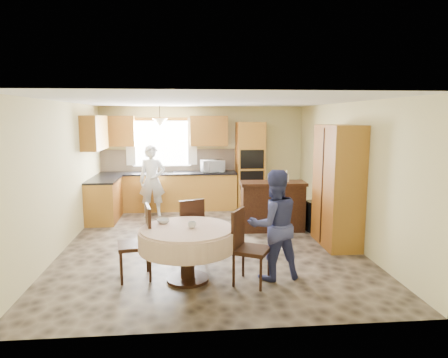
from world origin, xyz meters
TOP-DOWN VIEW (x-y plane):
  - floor at (0.00, 0.00)m, footprint 5.00×6.00m
  - ceiling at (0.00, 0.00)m, footprint 5.00×6.00m
  - wall_back at (0.00, 3.00)m, footprint 5.00×0.02m
  - wall_front at (0.00, -3.00)m, footprint 5.00×0.02m
  - wall_left at (-2.50, 0.00)m, footprint 0.02×6.00m
  - wall_right at (2.50, 0.00)m, footprint 0.02×6.00m
  - window at (-1.00, 2.98)m, footprint 1.40×0.03m
  - curtain_left at (-1.75, 2.93)m, footprint 0.22×0.02m
  - curtain_right at (-0.25, 2.93)m, footprint 0.22×0.02m
  - base_cab_back at (-0.85, 2.70)m, footprint 3.30×0.60m
  - counter_back at (-0.85, 2.70)m, footprint 3.30×0.64m
  - base_cab_left at (-2.20, 1.80)m, footprint 0.60×1.20m
  - counter_left at (-2.20, 1.80)m, footprint 0.64×1.20m
  - backsplash at (-0.85, 2.99)m, footprint 3.30×0.02m
  - wall_cab_left at (-2.05, 2.83)m, footprint 0.85×0.33m
  - wall_cab_right at (0.15, 2.83)m, footprint 0.90×0.33m
  - wall_cab_side at (-2.33, 1.80)m, footprint 0.33×1.20m
  - oven_tower at (1.15, 2.69)m, footprint 0.66×0.62m
  - oven_upper at (1.15, 2.38)m, footprint 0.56×0.01m
  - oven_lower at (1.15, 2.38)m, footprint 0.56×0.01m
  - pendant at (-1.00, 2.50)m, footprint 0.36×0.36m
  - sideboard at (1.30, 0.71)m, footprint 1.30×0.57m
  - space_heater at (2.17, 0.59)m, footprint 0.48×0.38m
  - cupboard at (2.22, -0.31)m, footprint 0.55×1.10m
  - dining_table at (-0.39, -1.65)m, footprint 1.32×1.32m
  - chair_left at (-1.04, -1.48)m, footprint 0.52×0.52m
  - chair_back at (-0.36, -0.78)m, footprint 0.55×0.55m
  - chair_right at (0.39, -1.79)m, footprint 0.59×0.59m
  - framed_picture at (2.47, 1.06)m, footprint 0.06×0.56m
  - microwave at (0.22, 2.65)m, footprint 0.60×0.46m
  - person_sink at (-1.18, 2.12)m, footprint 0.62×0.44m
  - person_dining at (0.80, -1.66)m, footprint 0.84×0.71m
  - bowl_sideboard at (0.97, 0.71)m, footprint 0.24×0.24m
  - bottle_sideboard at (1.57, 0.71)m, footprint 0.12×0.12m
  - cup_table at (-0.33, -1.67)m, footprint 0.14×0.14m
  - bowl_table at (-0.73, -1.38)m, footprint 0.19×0.19m

SIDE VIEW (x-z plane):
  - floor at x=0.00m, z-range -0.01..0.01m
  - space_heater at x=2.17m, z-range 0.00..0.60m
  - base_cab_back at x=-0.85m, z-range 0.00..0.88m
  - base_cab_left at x=-2.20m, z-range 0.00..0.88m
  - sideboard at x=1.30m, z-range 0.00..0.92m
  - chair_back at x=-0.36m, z-range 0.05..1.03m
  - chair_right at x=0.39m, z-range 0.05..1.07m
  - chair_left at x=-1.04m, z-range 0.05..1.08m
  - dining_table at x=-0.39m, z-range 0.21..0.96m
  - oven_lower at x=1.15m, z-range 0.53..0.97m
  - person_dining at x=0.80m, z-range 0.00..1.53m
  - bowl_table at x=-0.73m, z-range 0.75..0.81m
  - cup_table at x=-0.33m, z-range 0.75..0.84m
  - person_sink at x=-1.18m, z-range 0.00..1.62m
  - counter_back at x=-0.85m, z-range 0.88..0.92m
  - counter_left at x=-2.20m, z-range 0.88..0.92m
  - bowl_sideboard at x=0.97m, z-range 0.92..0.97m
  - cupboard at x=2.22m, z-range 0.00..2.11m
  - bottle_sideboard at x=1.57m, z-range 0.92..1.20m
  - oven_tower at x=1.15m, z-range 0.00..2.12m
  - microwave at x=0.22m, z-range 0.92..1.22m
  - backsplash at x=-0.85m, z-range 0.90..1.46m
  - wall_back at x=0.00m, z-range 0.00..2.50m
  - wall_front at x=0.00m, z-range 0.00..2.50m
  - wall_left at x=-2.50m, z-range 0.00..2.50m
  - wall_right at x=2.50m, z-range 0.00..2.50m
  - oven_upper at x=1.15m, z-range 1.02..1.48m
  - window at x=-1.00m, z-range 1.05..2.15m
  - curtain_left at x=-1.75m, z-range 1.08..2.22m
  - curtain_right at x=-0.25m, z-range 1.08..2.22m
  - framed_picture at x=2.47m, z-range 1.48..1.95m
  - wall_cab_left at x=-2.05m, z-range 1.55..2.27m
  - wall_cab_right at x=0.15m, z-range 1.55..2.27m
  - wall_cab_side at x=-2.33m, z-range 1.55..2.27m
  - pendant at x=-1.00m, z-range 2.03..2.21m
  - ceiling at x=0.00m, z-range 2.50..2.50m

